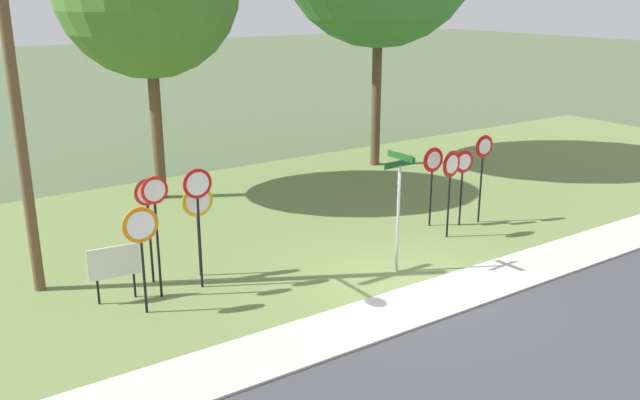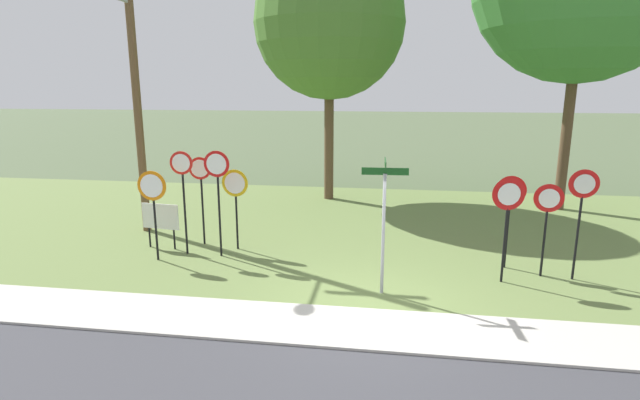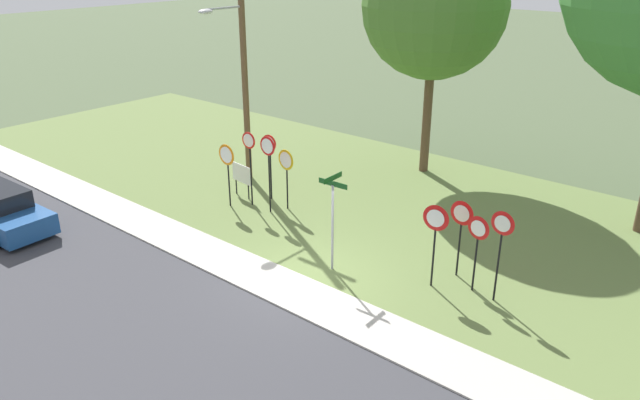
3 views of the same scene
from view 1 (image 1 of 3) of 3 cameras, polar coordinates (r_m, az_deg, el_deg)
The scene contains 16 objects.
ground_plane at distance 15.78m, azimuth 7.53°, elevation -7.29°, with size 160.00×160.00×0.00m, color #4C5B3D.
road_asphalt at distance 13.05m, azimuth 22.08°, elevation -14.03°, with size 44.00×6.40×0.01m, color #3D3D42.
sidewalk_strip at distance 15.24m, azimuth 9.55°, elevation -8.17°, with size 44.00×1.60×0.06m, color #BCB7AD.
grass_median at distance 20.30m, azimuth -3.76°, elevation -1.48°, with size 44.00×12.00×0.04m, color olive.
stop_sign_near_left at distance 14.20m, azimuth -14.74°, elevation -3.02°, with size 0.75×0.09×2.32m.
stop_sign_near_right at distance 14.81m, azimuth -13.58°, elevation -1.07°, with size 0.60×0.10×2.75m.
stop_sign_far_left at distance 15.85m, azimuth -10.19°, elevation -0.94°, with size 0.73×0.11×2.21m.
stop_sign_far_center at distance 15.67m, azimuth -14.18°, elevation -0.78°, with size 0.62×0.12×2.48m.
stop_sign_far_right at distance 15.09m, azimuth -10.16°, elevation -0.26°, with size 0.67×0.09×2.78m.
yield_sign_near_left at distance 19.46m, azimuth 11.92°, elevation 2.43°, with size 0.65×0.13×2.21m.
yield_sign_near_right at distance 19.81m, azimuth 13.53°, elevation 3.40°, with size 0.65×0.11×2.58m.
yield_sign_far_left at distance 18.39m, azimuth 10.93°, elevation 2.21°, with size 0.73×0.13×2.42m.
yield_sign_far_right at distance 19.26m, azimuth 9.44°, elevation 2.64°, with size 0.71×0.11×2.29m.
street_name_post at distance 15.94m, azimuth 6.60°, elevation -0.18°, with size 0.96×0.82×2.91m.
utility_pole at distance 15.36m, azimuth -24.38°, elevation 10.12°, with size 2.10×2.09×9.24m.
notice_board at distance 15.25m, azimuth -16.84°, elevation -5.23°, with size 1.10×0.17×1.25m.
Camera 1 is at (-9.72, -10.61, 6.48)m, focal length 38.21 mm.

